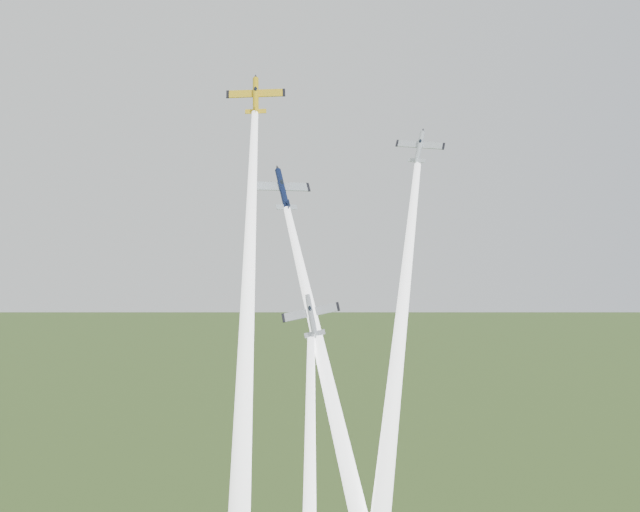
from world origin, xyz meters
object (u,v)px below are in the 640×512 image
at_px(plane_yellow, 256,96).
at_px(plane_navy, 282,189).
at_px(plane_silver_low, 311,315).
at_px(plane_silver_right, 420,147).

bearing_deg(plane_yellow, plane_navy, -45.90).
xyz_separation_m(plane_yellow, plane_silver_low, (6.76, -15.18, -30.08)).
height_order(plane_navy, plane_silver_low, plane_navy).
xyz_separation_m(plane_silver_right, plane_silver_low, (-16.53, -12.69, -22.75)).
distance_m(plane_silver_right, plane_silver_low, 30.85).
relative_size(plane_navy, plane_silver_low, 1.15).
bearing_deg(plane_silver_right, plane_silver_low, -121.98).
relative_size(plane_silver_right, plane_silver_low, 0.95).
height_order(plane_navy, plane_silver_right, plane_silver_right).
xyz_separation_m(plane_navy, plane_silver_right, (19.68, 1.77, 6.25)).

